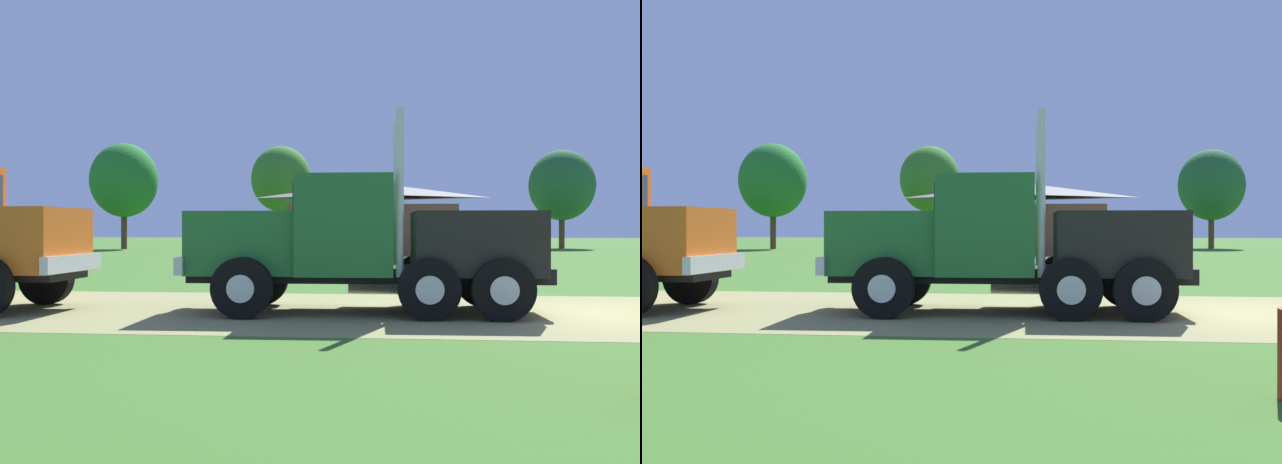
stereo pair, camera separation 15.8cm
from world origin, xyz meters
TOP-DOWN VIEW (x-y plane):
  - ground_plane at (0.00, 0.00)m, footprint 200.00×200.00m
  - dirt_track at (0.00, 0.00)m, footprint 120.00×6.65m
  - truck_foreground_white at (-4.31, -0.20)m, footprint 6.80×2.72m
  - shed_building at (-5.09, 30.81)m, footprint 11.04×6.81m
  - tree_left at (-23.89, 37.12)m, footprint 5.06×5.06m
  - tree_mid at (-12.84, 42.98)m, footprint 4.92×4.92m
  - tree_right at (9.54, 42.77)m, footprint 5.05×5.05m

SIDE VIEW (x-z plane):
  - ground_plane at x=0.00m, z-range 0.00..0.00m
  - dirt_track at x=0.00m, z-range 0.00..0.01m
  - truck_foreground_white at x=-4.31m, z-range -0.59..3.13m
  - shed_building at x=-5.09m, z-range -0.08..4.40m
  - tree_right at x=9.54m, z-range 1.08..8.83m
  - tree_left at x=-23.89m, z-range 1.19..9.17m
  - tree_mid at x=-12.84m, z-range 1.44..9.77m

